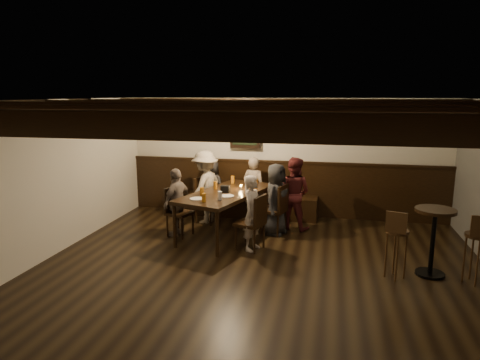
% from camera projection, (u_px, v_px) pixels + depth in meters
% --- Properties ---
extents(room, '(7.00, 7.00, 7.00)m').
position_uv_depth(room, '(260.00, 175.00, 7.58)').
color(room, black).
rests_on(room, ground).
extents(dining_table, '(1.50, 2.27, 0.78)m').
position_uv_depth(dining_table, '(227.00, 195.00, 7.55)').
color(dining_table, black).
rests_on(dining_table, floor).
extents(chair_left_near, '(0.50, 0.50, 0.89)m').
position_uv_depth(chair_left_near, '(207.00, 209.00, 8.36)').
color(chair_left_near, black).
rests_on(chair_left_near, floor).
extents(chair_left_far, '(0.49, 0.49, 0.87)m').
position_uv_depth(chair_left_far, '(179.00, 221.00, 7.59)').
color(chair_left_far, black).
rests_on(chair_left_far, floor).
extents(chair_right_near, '(0.52, 0.52, 0.91)m').
position_uv_depth(chair_right_near, '(274.00, 219.00, 7.68)').
color(chair_right_near, black).
rests_on(chair_right_near, floor).
extents(chair_right_far, '(0.51, 0.51, 0.90)m').
position_uv_depth(chair_right_far, '(251.00, 233.00, 6.91)').
color(chair_right_far, black).
rests_on(chair_right_far, floor).
extents(person_bench_left, '(0.66, 0.53, 1.19)m').
position_uv_depth(person_bench_left, '(211.00, 187.00, 8.77)').
color(person_bench_left, '#28282A').
rests_on(person_bench_left, floor).
extents(person_bench_centre, '(0.53, 0.42, 1.27)m').
position_uv_depth(person_bench_centre, '(254.00, 189.00, 8.46)').
color(person_bench_centre, gray).
rests_on(person_bench_centre, floor).
extents(person_bench_right, '(0.77, 0.68, 1.35)m').
position_uv_depth(person_bench_right, '(293.00, 193.00, 7.90)').
color(person_bench_right, maroon).
rests_on(person_bench_right, floor).
extents(person_left_near, '(0.76, 1.02, 1.41)m').
position_uv_depth(person_left_near, '(205.00, 187.00, 8.29)').
color(person_left_near, '#9E9585').
rests_on(person_left_near, floor).
extents(person_left_far, '(0.49, 0.76, 1.21)m').
position_uv_depth(person_left_far, '(177.00, 202.00, 7.54)').
color(person_left_far, slate).
rests_on(person_left_far, floor).
extents(person_right_near, '(0.57, 0.72, 1.28)m').
position_uv_depth(person_right_near, '(276.00, 199.00, 7.59)').
color(person_right_near, '#232325').
rests_on(person_right_near, floor).
extents(person_right_far, '(0.41, 0.51, 1.22)m').
position_uv_depth(person_right_far, '(253.00, 213.00, 6.83)').
color(person_right_far, '#BDAEA0').
rests_on(person_right_far, floor).
extents(pint_a, '(0.07, 0.07, 0.14)m').
position_uv_depth(pint_a, '(233.00, 180.00, 8.25)').
color(pint_a, '#BF7219').
rests_on(pint_a, dining_table).
extents(pint_b, '(0.07, 0.07, 0.14)m').
position_uv_depth(pint_b, '(256.00, 183.00, 7.96)').
color(pint_b, '#BF7219').
rests_on(pint_b, dining_table).
extents(pint_c, '(0.07, 0.07, 0.14)m').
position_uv_depth(pint_c, '(215.00, 185.00, 7.75)').
color(pint_c, '#BF7219').
rests_on(pint_c, dining_table).
extents(pint_d, '(0.07, 0.07, 0.14)m').
position_uv_depth(pint_d, '(247.00, 188.00, 7.55)').
color(pint_d, silver).
rests_on(pint_d, dining_table).
extents(pint_e, '(0.07, 0.07, 0.14)m').
position_uv_depth(pint_e, '(202.00, 192.00, 7.24)').
color(pint_e, '#BF7219').
rests_on(pint_e, dining_table).
extents(pint_f, '(0.07, 0.07, 0.14)m').
position_uv_depth(pint_f, '(220.00, 196.00, 6.95)').
color(pint_f, silver).
rests_on(pint_f, dining_table).
extents(pint_g, '(0.07, 0.07, 0.14)m').
position_uv_depth(pint_g, '(204.00, 198.00, 6.81)').
color(pint_g, '#BF7219').
rests_on(pint_g, dining_table).
extents(plate_near, '(0.24, 0.24, 0.01)m').
position_uv_depth(plate_near, '(197.00, 199.00, 7.00)').
color(plate_near, white).
rests_on(plate_near, dining_table).
extents(plate_far, '(0.24, 0.24, 0.01)m').
position_uv_depth(plate_far, '(227.00, 196.00, 7.19)').
color(plate_far, white).
rests_on(plate_far, dining_table).
extents(condiment_caddy, '(0.15, 0.10, 0.12)m').
position_uv_depth(condiment_caddy, '(225.00, 189.00, 7.48)').
color(condiment_caddy, black).
rests_on(condiment_caddy, dining_table).
extents(candle, '(0.05, 0.05, 0.05)m').
position_uv_depth(candle, '(241.00, 188.00, 7.73)').
color(candle, beige).
rests_on(candle, dining_table).
extents(high_top_table, '(0.54, 0.54, 0.95)m').
position_uv_depth(high_top_table, '(434.00, 232.00, 5.84)').
color(high_top_table, black).
rests_on(high_top_table, floor).
extents(bar_stool_left, '(0.33, 0.34, 0.97)m').
position_uv_depth(bar_stool_left, '(396.00, 253.00, 5.80)').
color(bar_stool_left, '#3A2612').
rests_on(bar_stool_left, floor).
extents(bar_stool_right, '(0.30, 0.31, 0.97)m').
position_uv_depth(bar_stool_right, '(475.00, 257.00, 5.64)').
color(bar_stool_right, '#3A2612').
rests_on(bar_stool_right, floor).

